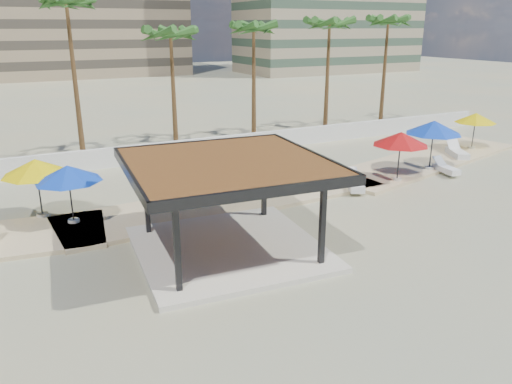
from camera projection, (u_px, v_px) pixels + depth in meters
ground at (262, 273)px, 17.08m from camera, size 200.00×200.00×0.00m
promenade at (226, 197)px, 24.40m from camera, size 44.45×7.97×0.24m
boundary_wall at (141, 154)px, 30.43m from camera, size 56.00×0.30×1.20m
pavilion_central at (228, 198)px, 18.07m from camera, size 7.48×7.48×3.53m
umbrella_b at (36, 167)px, 21.00m from camera, size 3.35×3.35×2.55m
umbrella_c at (401, 139)px, 26.00m from camera, size 3.78×3.78×2.62m
umbrella_d at (434, 128)px, 28.08m from camera, size 4.19×4.19×2.81m
umbrella_e at (476, 118)px, 33.06m from camera, size 2.76×2.76×2.39m
umbrella_f at (68, 174)px, 20.36m from camera, size 3.53×3.53×2.47m
lounger_b at (354, 184)px, 25.47m from camera, size 1.55×2.24×0.81m
lounger_c at (446, 169)px, 28.25m from camera, size 0.88×1.95×0.71m
lounger_d at (457, 153)px, 31.67m from camera, size 1.71×2.41×0.88m
palm_d at (67, 9)px, 28.95m from camera, size 3.00×3.00×10.18m
palm_e at (171, 38)px, 31.63m from camera, size 3.00×3.00×8.41m
palm_f at (254, 32)px, 34.27m from camera, size 3.00×3.00×8.75m
palm_g at (329, 28)px, 36.42m from camera, size 3.00×3.00×9.04m
palm_h at (388, 25)px, 39.43m from camera, size 3.00×3.00×9.25m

